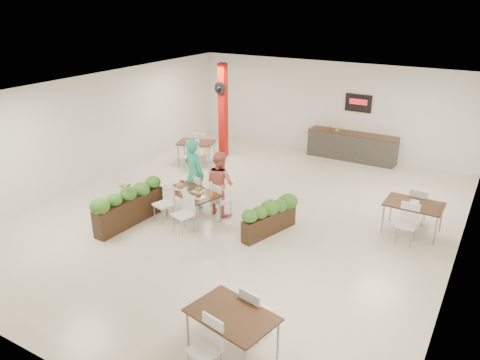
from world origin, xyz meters
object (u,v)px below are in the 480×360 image
at_px(main_table, 192,196).
at_px(side_table_b, 414,208).
at_px(planter_left, 129,204).
at_px(service_counter, 352,146).
at_px(side_table_a, 196,145).
at_px(red_column, 223,110).
at_px(diner_woman, 220,183).
at_px(diner_man, 194,173).
at_px(side_table_c, 232,320).
at_px(planter_right, 269,215).

bearing_deg(main_table, side_table_b, 22.76).
bearing_deg(planter_left, side_table_b, 26.72).
bearing_deg(service_counter, side_table_a, -145.16).
xyz_separation_m(service_counter, side_table_b, (2.91, -4.42, 0.15)).
bearing_deg(side_table_a, planter_left, -94.90).
relative_size(red_column, diner_woman, 1.92).
bearing_deg(diner_man, red_column, -51.63).
bearing_deg(red_column, service_counter, 25.00).
bearing_deg(main_table, planter_left, -139.48).
xyz_separation_m(side_table_a, side_table_c, (5.68, -7.03, 0.01)).
xyz_separation_m(service_counter, side_table_c, (1.34, -10.04, 0.14)).
bearing_deg(planter_left, main_table, 40.52).
xyz_separation_m(planter_left, planter_right, (3.19, 1.28, -0.05)).
distance_m(main_table, planter_right, 2.05).
relative_size(planter_right, side_table_b, 1.02).
height_order(diner_woman, side_table_a, diner_woman).
bearing_deg(main_table, side_table_a, 124.00).
height_order(service_counter, planter_right, service_counter).
bearing_deg(service_counter, diner_woman, -105.24).
distance_m(side_table_a, side_table_c, 9.03).
relative_size(planter_left, side_table_c, 1.28).
relative_size(red_column, side_table_a, 1.92).
bearing_deg(planter_left, diner_man, 64.68).
distance_m(planter_left, side_table_c, 5.19).
bearing_deg(red_column, planter_left, -81.60).
height_order(service_counter, main_table, service_counter).
height_order(main_table, side_table_b, same).
relative_size(side_table_a, side_table_c, 1.00).
relative_size(diner_woman, side_table_a, 1.00).
height_order(diner_man, side_table_c, diner_man).
bearing_deg(side_table_c, side_table_b, 85.83).
bearing_deg(diner_woman, side_table_b, -146.39).
height_order(side_table_b, side_table_c, same).
height_order(diner_woman, planter_left, diner_woman).
bearing_deg(side_table_b, side_table_a, 169.90).
bearing_deg(planter_right, diner_man, 171.32).
xyz_separation_m(red_column, diner_man, (1.61, -3.96, -0.71)).
relative_size(diner_man, side_table_a, 1.12).
relative_size(diner_woman, side_table_b, 1.02).
xyz_separation_m(diner_man, planter_left, (-0.78, -1.65, -0.40)).
height_order(diner_man, side_table_b, diner_man).
height_order(planter_left, side_table_b, planter_left).
xyz_separation_m(main_table, side_table_a, (-2.34, 3.46, -0.01)).
bearing_deg(service_counter, planter_left, -112.96).
relative_size(service_counter, side_table_a, 1.80).
xyz_separation_m(diner_woman, side_table_b, (4.49, 1.41, -0.20)).
bearing_deg(diner_woman, diner_man, 16.24).
height_order(red_column, diner_man, red_column).
height_order(main_table, side_table_c, same).
xyz_separation_m(red_column, planter_right, (4.02, -4.33, -1.16)).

